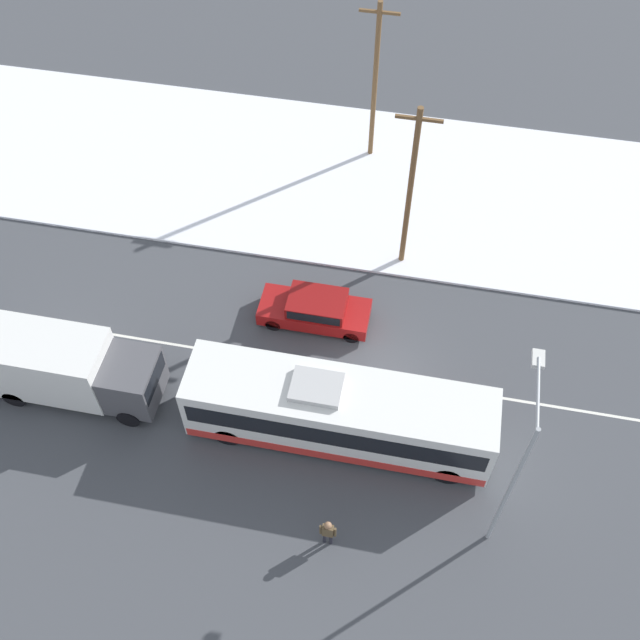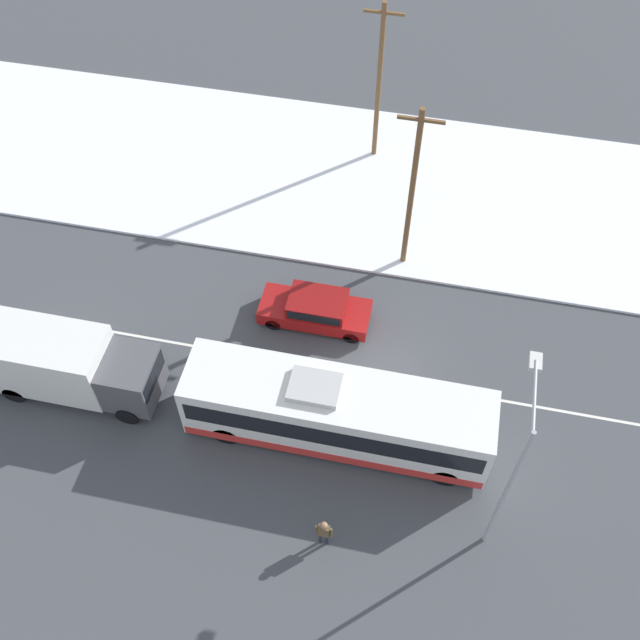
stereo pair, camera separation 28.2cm
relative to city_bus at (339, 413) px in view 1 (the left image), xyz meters
name	(u,v)px [view 1 (the left image)]	position (x,y,z in m)	size (l,w,h in m)	color
ground_plane	(379,378)	(1.17, 2.77, -1.54)	(120.00, 120.00, 0.00)	#424449
snow_lot	(412,189)	(1.17, 13.87, -1.48)	(80.00, 11.30, 0.12)	white
lane_marking_center	(379,378)	(1.17, 2.77, -1.54)	(60.00, 0.12, 0.00)	silver
city_bus	(339,413)	(0.00, 0.00, 0.00)	(11.16, 2.57, 3.16)	white
box_truck	(61,365)	(-10.67, -0.09, 0.16)	(7.18, 2.30, 3.08)	silver
sedan_car	(316,308)	(-1.90, 5.15, -0.76)	(4.60, 1.80, 1.43)	maroon
pedestrian_at_stop	(328,531)	(0.39, -4.24, -0.55)	(0.58, 0.26, 1.62)	#23232D
streetlamp	(517,459)	(5.80, -2.43, 3.29)	(0.36, 2.82, 7.64)	#9EA3A8
utility_pole_roadside	(410,189)	(1.22, 9.18, 2.80)	(1.80, 0.24, 8.31)	brown
utility_pole_snowlot	(375,81)	(-1.25, 16.08, 2.78)	(1.80, 0.24, 8.27)	brown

